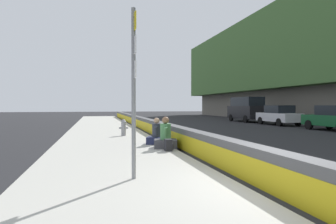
{
  "coord_description": "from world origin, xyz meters",
  "views": [
    {
      "loc": [
        -5.02,
        3.26,
        1.69
      ],
      "look_at": [
        7.19,
        0.28,
        1.42
      ],
      "focal_mm": 32.23,
      "sensor_mm": 36.0,
      "label": 1
    }
  ],
  "objects_px": {
    "parked_car_third": "(335,118)",
    "parked_car_midline": "(246,109)",
    "parked_car_fourth": "(279,115)",
    "seated_person_foreground": "(166,138)",
    "backpack": "(168,145)",
    "fire_hydrant": "(124,127)",
    "route_sign_post": "(134,80)",
    "seated_person_middle": "(157,136)"
  },
  "relations": [
    {
      "from": "seated_person_foreground",
      "to": "fire_hydrant",
      "type": "bearing_deg",
      "value": 12.45
    },
    {
      "from": "seated_person_foreground",
      "to": "backpack",
      "type": "xyz_separation_m",
      "value": [
        -0.73,
        0.07,
        -0.16
      ]
    },
    {
      "from": "parked_car_third",
      "to": "parked_car_midline",
      "type": "height_order",
      "value": "parked_car_midline"
    },
    {
      "from": "seated_person_middle",
      "to": "parked_car_midline",
      "type": "height_order",
      "value": "parked_car_midline"
    },
    {
      "from": "fire_hydrant",
      "to": "route_sign_post",
      "type": "bearing_deg",
      "value": 176.08
    },
    {
      "from": "parked_car_midline",
      "to": "backpack",
      "type": "bearing_deg",
      "value": 145.15
    },
    {
      "from": "fire_hydrant",
      "to": "parked_car_midline",
      "type": "distance_m",
      "value": 19.03
    },
    {
      "from": "seated_person_foreground",
      "to": "parked_car_midline",
      "type": "height_order",
      "value": "parked_car_midline"
    },
    {
      "from": "parked_car_third",
      "to": "parked_car_fourth",
      "type": "relative_size",
      "value": 1.0
    },
    {
      "from": "route_sign_post",
      "to": "seated_person_foreground",
      "type": "bearing_deg",
      "value": -21.42
    },
    {
      "from": "seated_person_middle",
      "to": "parked_car_third",
      "type": "distance_m",
      "value": 14.04
    },
    {
      "from": "fire_hydrant",
      "to": "seated_person_middle",
      "type": "bearing_deg",
      "value": -164.96
    },
    {
      "from": "seated_person_middle",
      "to": "parked_car_third",
      "type": "xyz_separation_m",
      "value": [
        4.92,
        -13.15,
        0.39
      ]
    },
    {
      "from": "seated_person_middle",
      "to": "parked_car_fourth",
      "type": "bearing_deg",
      "value": -49.62
    },
    {
      "from": "route_sign_post",
      "to": "parked_car_third",
      "type": "distance_m",
      "value": 18.15
    },
    {
      "from": "fire_hydrant",
      "to": "seated_person_foreground",
      "type": "xyz_separation_m",
      "value": [
        -4.87,
        -1.08,
        -0.09
      ]
    },
    {
      "from": "route_sign_post",
      "to": "parked_car_midline",
      "type": "xyz_separation_m",
      "value": [
        22.17,
        -14.55,
        -0.88
      ]
    },
    {
      "from": "fire_hydrant",
      "to": "seated_person_foreground",
      "type": "bearing_deg",
      "value": -167.55
    },
    {
      "from": "fire_hydrant",
      "to": "backpack",
      "type": "distance_m",
      "value": 5.7
    },
    {
      "from": "parked_car_midline",
      "to": "seated_person_middle",
      "type": "bearing_deg",
      "value": 142.11
    },
    {
      "from": "backpack",
      "to": "seated_person_foreground",
      "type": "bearing_deg",
      "value": -5.45
    },
    {
      "from": "parked_car_third",
      "to": "parked_car_fourth",
      "type": "xyz_separation_m",
      "value": [
        6.13,
        0.15,
        0.0
      ]
    },
    {
      "from": "seated_person_middle",
      "to": "parked_car_fourth",
      "type": "relative_size",
      "value": 0.23
    },
    {
      "from": "parked_car_fourth",
      "to": "parked_car_midline",
      "type": "xyz_separation_m",
      "value": [
        5.57,
        0.06,
        0.49
      ]
    },
    {
      "from": "route_sign_post",
      "to": "backpack",
      "type": "height_order",
      "value": "route_sign_post"
    },
    {
      "from": "backpack",
      "to": "parked_car_fourth",
      "type": "bearing_deg",
      "value": -44.99
    },
    {
      "from": "seated_person_middle",
      "to": "backpack",
      "type": "height_order",
      "value": "seated_person_middle"
    },
    {
      "from": "backpack",
      "to": "parked_car_midline",
      "type": "height_order",
      "value": "parked_car_midline"
    },
    {
      "from": "parked_car_third",
      "to": "parked_car_fourth",
      "type": "height_order",
      "value": "same"
    },
    {
      "from": "route_sign_post",
      "to": "parked_car_third",
      "type": "height_order",
      "value": "route_sign_post"
    },
    {
      "from": "seated_person_foreground",
      "to": "backpack",
      "type": "height_order",
      "value": "seated_person_foreground"
    },
    {
      "from": "seated_person_middle",
      "to": "parked_car_third",
      "type": "height_order",
      "value": "parked_car_third"
    },
    {
      "from": "route_sign_post",
      "to": "seated_person_middle",
      "type": "relative_size",
      "value": 3.4
    },
    {
      "from": "backpack",
      "to": "parked_car_third",
      "type": "height_order",
      "value": "parked_car_third"
    },
    {
      "from": "route_sign_post",
      "to": "seated_person_foreground",
      "type": "xyz_separation_m",
      "value": [
        4.35,
        -1.71,
        -1.74
      ]
    },
    {
      "from": "parked_car_midline",
      "to": "parked_car_third",
      "type": "bearing_deg",
      "value": -178.97
    },
    {
      "from": "route_sign_post",
      "to": "seated_person_middle",
      "type": "height_order",
      "value": "route_sign_post"
    },
    {
      "from": "route_sign_post",
      "to": "fire_hydrant",
      "type": "height_order",
      "value": "route_sign_post"
    },
    {
      "from": "fire_hydrant",
      "to": "parked_car_third",
      "type": "xyz_separation_m",
      "value": [
        1.25,
        -14.13,
        0.27
      ]
    },
    {
      "from": "seated_person_foreground",
      "to": "seated_person_middle",
      "type": "bearing_deg",
      "value": 4.25
    },
    {
      "from": "seated_person_middle",
      "to": "seated_person_foreground",
      "type": "bearing_deg",
      "value": -175.75
    },
    {
      "from": "parked_car_midline",
      "to": "route_sign_post",
      "type": "bearing_deg",
      "value": 146.72
    }
  ]
}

